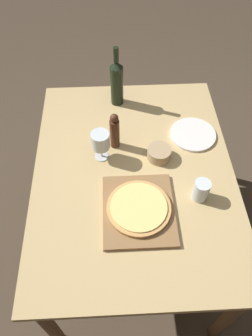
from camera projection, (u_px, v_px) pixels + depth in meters
ground_plane at (132, 239)px, 2.20m from camera, size 12.00×12.00×0.00m
dining_table at (133, 183)px, 1.67m from camera, size 0.97×1.30×0.77m
cutting_board at (139, 210)px, 1.45m from camera, size 0.32×0.37×0.02m
pizza at (139, 208)px, 1.44m from camera, size 0.28×0.28×0.02m
wine_bottle at (117, 82)px, 1.78m from camera, size 0.07×0.07×0.35m
pepper_mill at (115, 131)px, 1.62m from camera, size 0.05×0.05×0.21m
wine_glass at (100, 141)px, 1.56m from camera, size 0.09×0.09×0.16m
small_bowl at (159, 153)px, 1.62m from camera, size 0.12×0.12×0.06m
drinking_tumbler at (201, 190)px, 1.46m from camera, size 0.07×0.07×0.11m
dinner_plate at (193, 134)px, 1.73m from camera, size 0.24×0.24×0.01m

